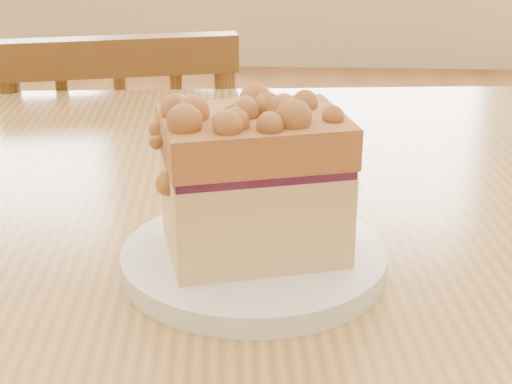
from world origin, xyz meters
TOP-DOWN VIEW (x-y plane):
  - cafe_table_main at (-0.09, 0.21)m, footprint 1.25×0.89m
  - cafe_chair_main at (-0.23, 0.75)m, footprint 0.45×0.45m
  - plate at (0.03, 0.08)m, footprint 0.20×0.20m
  - cake_slice at (0.03, 0.07)m, footprint 0.15×0.13m

SIDE VIEW (x-z plane):
  - cafe_chair_main at x=-0.23m, z-range 0.00..0.83m
  - cafe_table_main at x=-0.09m, z-range 0.27..1.02m
  - plate at x=0.03m, z-range 0.75..0.77m
  - cake_slice at x=0.03m, z-range 0.76..0.89m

